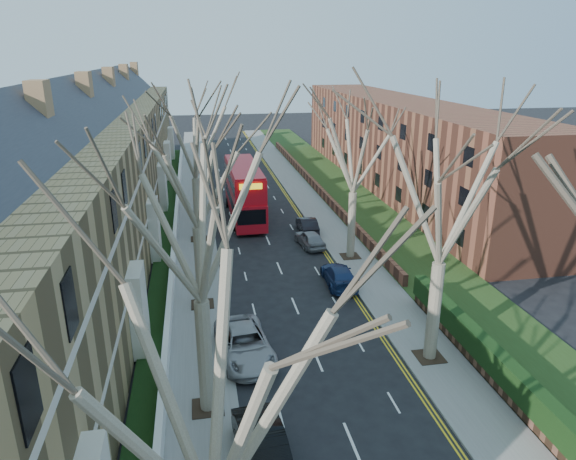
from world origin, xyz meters
TOP-DOWN VIEW (x-y plane):
  - pavement_left at (-6.00, 39.00)m, footprint 3.00×102.00m
  - pavement_right at (6.00, 39.00)m, footprint 3.00×102.00m
  - terrace_left at (-13.65, 31.00)m, footprint 9.70×78.00m
  - flats_right at (17.46, 43.00)m, footprint 13.97×54.00m
  - wall_hedge_right at (7.70, 2.00)m, footprint 0.70×24.00m
  - front_wall_left at (-7.65, 31.00)m, footprint 0.30×78.00m
  - grass_verge_right at (10.50, 39.00)m, footprint 6.00×102.00m
  - tree_left_near at (-5.70, -4.00)m, footprint 9.80×9.80m
  - tree_left_mid at (-5.70, 6.00)m, footprint 10.50×10.50m
  - tree_left_far at (-5.70, 16.00)m, footprint 10.15×10.15m
  - tree_left_dist at (-5.70, 28.00)m, footprint 10.50×10.50m
  - tree_right_mid at (5.70, 8.00)m, footprint 10.50×10.50m
  - tree_right_far at (5.70, 22.00)m, footprint 10.15×10.15m
  - double_decker_bus at (-1.25, 33.69)m, footprint 3.11×11.98m
  - car_left_mid at (-3.70, 2.18)m, footprint 2.17×4.99m
  - car_left_far at (-3.65, 9.91)m, footprint 3.12×5.73m
  - car_right_near at (3.54, 17.52)m, footprint 2.07×4.73m
  - car_right_mid at (3.17, 24.98)m, footprint 2.11×4.14m
  - car_right_far at (3.70, 28.39)m, footprint 1.56×4.16m

SIDE VIEW (x-z plane):
  - pavement_left at x=-6.00m, z-range 0.00..0.12m
  - pavement_right at x=6.00m, z-range 0.00..0.12m
  - grass_verge_right at x=10.50m, z-range 0.12..0.18m
  - front_wall_left at x=-7.65m, z-range 0.12..1.12m
  - car_right_mid at x=3.17m, z-range 0.00..1.35m
  - car_right_near at x=3.54m, z-range 0.00..1.35m
  - car_right_far at x=3.70m, z-range 0.00..1.36m
  - car_left_far at x=-3.65m, z-range 0.00..1.52m
  - car_left_mid at x=-3.70m, z-range 0.00..1.60m
  - wall_hedge_right at x=7.70m, z-range 0.22..2.02m
  - double_decker_bus at x=-1.25m, z-range -0.03..4.93m
  - flats_right at x=17.46m, z-range -0.02..9.98m
  - terrace_left at x=-13.65m, z-range -1.27..12.33m
  - tree_left_near at x=-5.70m, z-range 2.06..15.79m
  - tree_left_far at x=-5.70m, z-range 2.13..16.35m
  - tree_right_far at x=5.70m, z-range 2.13..16.35m
  - tree_left_mid at x=-5.70m, z-range 2.20..16.91m
  - tree_right_mid at x=5.70m, z-range 2.20..16.91m
  - tree_left_dist at x=-5.70m, z-range 2.20..16.91m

